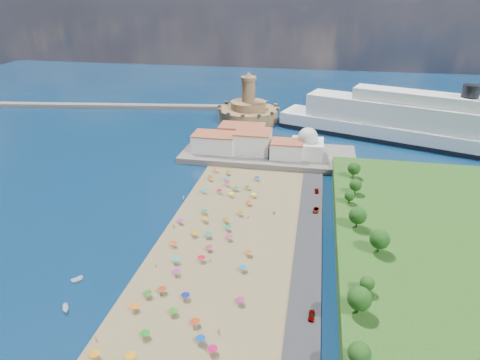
# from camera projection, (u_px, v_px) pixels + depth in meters

# --- Properties ---
(ground) EXTENTS (700.00, 700.00, 0.00)m
(ground) POSITION_uv_depth(u_px,v_px,m) (217.00, 226.00, 149.22)
(ground) COLOR #071938
(ground) RESTS_ON ground
(terrace) EXTENTS (90.00, 36.00, 3.00)m
(terrace) POSITION_uv_depth(u_px,v_px,m) (268.00, 154.00, 211.84)
(terrace) COLOR #59544C
(terrace) RESTS_ON ground
(jetty) EXTENTS (18.00, 70.00, 2.40)m
(jetty) POSITION_uv_depth(u_px,v_px,m) (240.00, 132.00, 246.88)
(jetty) COLOR #59544C
(jetty) RESTS_ON ground
(breakwater) EXTENTS (199.03, 34.77, 2.60)m
(breakwater) POSITION_uv_depth(u_px,v_px,m) (124.00, 106.00, 303.64)
(breakwater) COLOR #59544C
(breakwater) RESTS_ON ground
(waterfront_buildings) EXTENTS (57.00, 29.00, 11.00)m
(waterfront_buildings) POSITION_uv_depth(u_px,v_px,m) (244.00, 141.00, 211.95)
(waterfront_buildings) COLOR silver
(waterfront_buildings) RESTS_ON terrace
(domed_building) EXTENTS (16.00, 16.00, 15.00)m
(domed_building) POSITION_uv_depth(u_px,v_px,m) (307.00, 145.00, 203.48)
(domed_building) COLOR silver
(domed_building) RESTS_ON terrace
(fortress) EXTENTS (40.00, 40.00, 32.40)m
(fortress) POSITION_uv_depth(u_px,v_px,m) (248.00, 111.00, 271.26)
(fortress) COLOR olive
(fortress) RESTS_ON ground
(cruise_ship) EXTENTS (162.29, 77.53, 35.77)m
(cruise_ship) POSITION_uv_depth(u_px,v_px,m) (419.00, 125.00, 227.79)
(cruise_ship) COLOR black
(cruise_ship) RESTS_ON ground
(beach_parasols) EXTENTS (32.75, 117.69, 2.20)m
(beach_parasols) POSITION_uv_depth(u_px,v_px,m) (208.00, 235.00, 140.20)
(beach_parasols) COLOR gray
(beach_parasols) RESTS_ON beach
(beachgoers) EXTENTS (39.68, 101.38, 1.82)m
(beachgoers) POSITION_uv_depth(u_px,v_px,m) (202.00, 234.00, 142.57)
(beachgoers) COLOR tan
(beachgoers) RESTS_ON beach
(moored_boats) EXTENTS (7.09, 15.60, 1.46)m
(moored_boats) POSITION_uv_depth(u_px,v_px,m) (72.00, 294.00, 114.77)
(moored_boats) COLOR white
(moored_boats) RESTS_ON ground
(parked_cars) EXTENTS (2.57, 79.32, 1.33)m
(parked_cars) POSITION_uv_depth(u_px,v_px,m) (315.00, 226.00, 147.13)
(parked_cars) COLOR gray
(parked_cars) RESTS_ON promenade
(hillside_trees) EXTENTS (14.75, 105.49, 7.87)m
(hillside_trees) POSITION_uv_depth(u_px,v_px,m) (361.00, 230.00, 127.74)
(hillside_trees) COLOR #382314
(hillside_trees) RESTS_ON hillside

